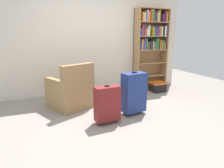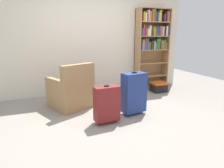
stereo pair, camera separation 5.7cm
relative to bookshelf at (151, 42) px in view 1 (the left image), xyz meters
name	(u,v)px [view 1 (the left image)]	position (x,y,z in m)	size (l,w,h in m)	color
ground_plane	(119,118)	(-1.59, -1.60, -1.26)	(8.71, 8.71, 0.00)	gray
back_wall	(90,40)	(-1.59, 0.22, 0.04)	(4.98, 0.10, 2.60)	beige
bookshelf	(151,42)	(0.00, 0.00, 0.00)	(0.88, 0.32, 2.09)	#A87F51
armchair	(71,92)	(-2.26, -0.75, -0.94)	(0.93, 0.93, 0.90)	#9E7A4C
mug	(100,101)	(-1.65, -0.73, -1.21)	(0.12, 0.08, 0.10)	#1959A5
storage_box	(158,86)	(0.03, -0.39, -1.12)	(0.37, 0.31, 0.25)	black
suitcase_navy_blue	(134,92)	(-1.25, -1.49, -0.85)	(0.46, 0.30, 0.79)	navy
suitcase_dark_red	(107,104)	(-1.83, -1.69, -0.92)	(0.42, 0.23, 0.64)	maroon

